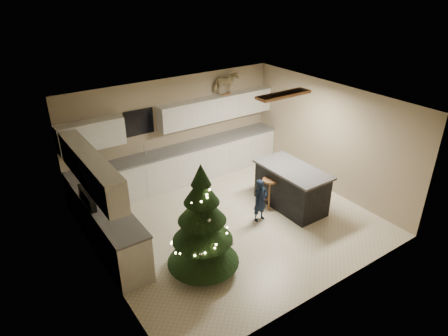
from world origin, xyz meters
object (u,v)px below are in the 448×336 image
Objects in this scene: bar_stool at (270,186)px; christmas_tree at (202,229)px; island at (291,187)px; toddler at (260,200)px; rocking_horse at (226,84)px.

bar_stool is 0.33× the size of christmas_tree.
christmas_tree reaches higher than island.
island reaches higher than bar_stool.
rocking_horse is at bearing 66.18° from toddler.
island is 3.09m from rocking_horse.
toddler reaches higher than island.
bar_stool is 0.73× the size of toddler.
bar_stool is at bearing 148.08° from island.
rocking_horse is at bearing 80.73° from bar_stool.
christmas_tree is at bearing -157.80° from bar_stool.
rocking_horse reaches higher than toddler.
island is at bearing 14.45° from christmas_tree.
island is at bearing -177.13° from rocking_horse.
island is 2.45× the size of bar_stool.
island is 0.81× the size of christmas_tree.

